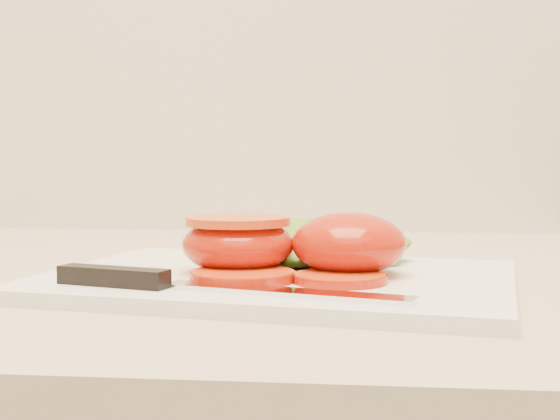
# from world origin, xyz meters

# --- Properties ---
(cutting_board) EXTENTS (0.36, 0.29, 0.01)m
(cutting_board) POSITION_xyz_m (-0.14, 1.58, 0.94)
(cutting_board) COLOR white
(cutting_board) RESTS_ON counter
(tomato_half_dome) EXTENTS (0.08, 0.08, 0.04)m
(tomato_half_dome) POSITION_xyz_m (-0.09, 1.58, 0.96)
(tomato_half_dome) COLOR red
(tomato_half_dome) RESTS_ON cutting_board
(tomato_half_cut) EXTENTS (0.08, 0.08, 0.04)m
(tomato_half_cut) POSITION_xyz_m (-0.16, 1.58, 0.96)
(tomato_half_cut) COLOR red
(tomato_half_cut) RESTS_ON cutting_board
(tomato_slice_0) EXTENTS (0.07, 0.07, 0.01)m
(tomato_slice_0) POSITION_xyz_m (-0.16, 1.55, 0.94)
(tomato_slice_0) COLOR #D03F0B
(tomato_slice_0) RESTS_ON cutting_board
(tomato_slice_1) EXTENTS (0.06, 0.06, 0.01)m
(tomato_slice_1) POSITION_xyz_m (-0.09, 1.55, 0.94)
(tomato_slice_1) COLOR #D03F0B
(tomato_slice_1) RESTS_ON cutting_board
(lettuce_leaf_0) EXTENTS (0.17, 0.14, 0.03)m
(lettuce_leaf_0) POSITION_xyz_m (-0.14, 1.65, 0.95)
(lettuce_leaf_0) COLOR #609627
(lettuce_leaf_0) RESTS_ON cutting_board
(lettuce_leaf_1) EXTENTS (0.12, 0.09, 0.03)m
(lettuce_leaf_1) POSITION_xyz_m (-0.10, 1.65, 0.95)
(lettuce_leaf_1) COLOR #609627
(lettuce_leaf_1) RESTS_ON cutting_board
(knife) EXTENTS (0.23, 0.07, 0.01)m
(knife) POSITION_xyz_m (-0.19, 1.51, 0.94)
(knife) COLOR silver
(knife) RESTS_ON cutting_board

